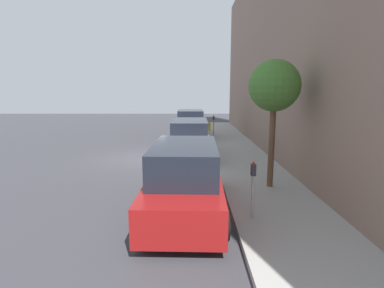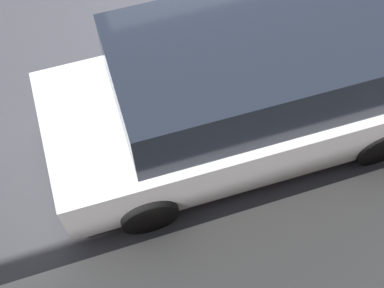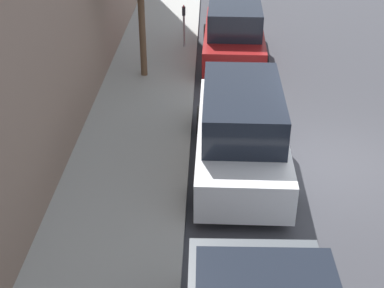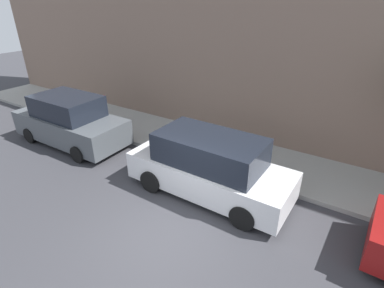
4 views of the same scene
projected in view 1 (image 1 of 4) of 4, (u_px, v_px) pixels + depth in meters
The scene contains 10 objects.
ground_plane at pixel (143, 159), 14.74m from camera, with size 60.00×60.00×0.00m, color #38383D.
sidewalk at pixel (242, 157), 14.72m from camera, with size 2.74×32.00×0.15m.
building_facade at pixel (297, 40), 13.75m from camera, with size 2.00×32.00×11.16m.
parked_minivan_nearest at pixel (186, 180), 8.07m from camera, with size 2.04×4.95×1.90m.
parked_minivan_second at pixel (191, 140), 14.68m from camera, with size 2.02×4.92×1.90m.
parked_suv_third at pixel (191, 125), 20.97m from camera, with size 2.08×4.82×1.98m.
parking_meter_near at pixel (254, 184), 7.33m from camera, with size 0.11×0.15×1.44m.
parking_meter_far at pixel (215, 124), 20.64m from camera, with size 0.11×0.15×1.50m.
street_tree at pixel (275, 87), 9.44m from camera, with size 1.64×1.64×4.12m.
fire_hydrant at pixel (210, 126), 24.08m from camera, with size 0.20×0.20×0.69m.
Camera 1 is at (2.46, -14.39, 3.28)m, focal length 28.00 mm.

